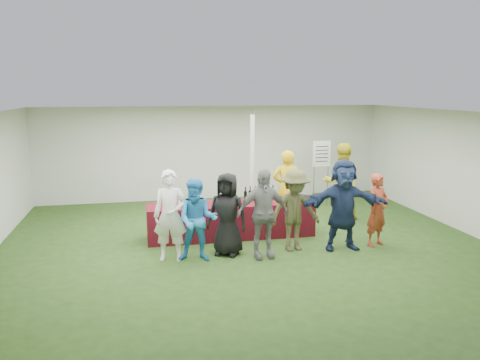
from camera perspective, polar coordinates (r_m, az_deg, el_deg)
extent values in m
plane|color=#284719|center=(10.11, 0.27, -7.24)|extent=(60.00, 60.00, 0.00)
plane|color=white|center=(13.66, -3.28, 3.35)|extent=(10.00, 0.00, 10.00)
plane|color=white|center=(6.04, 8.40, -6.63)|extent=(10.00, 0.00, 10.00)
plane|color=white|center=(11.87, 24.59, 1.20)|extent=(0.00, 8.00, 8.00)
plane|color=white|center=(9.62, 0.29, 8.22)|extent=(10.00, 10.00, 0.00)
cylinder|color=silver|center=(11.04, 1.50, 1.53)|extent=(0.10, 0.10, 2.70)
cube|color=#580D1C|center=(10.21, -1.10, -4.87)|extent=(3.60, 0.80, 0.75)
cylinder|color=black|center=(10.25, 0.67, -2.00)|extent=(0.07, 0.07, 0.22)
cylinder|color=black|center=(10.22, 0.67, -1.18)|extent=(0.03, 0.03, 0.08)
cylinder|color=maroon|center=(10.21, 0.67, -0.89)|extent=(0.03, 0.03, 0.02)
cylinder|color=black|center=(10.32, 1.24, -1.91)|extent=(0.07, 0.07, 0.22)
cylinder|color=black|center=(10.29, 1.24, -1.09)|extent=(0.03, 0.03, 0.08)
cylinder|color=maroon|center=(10.28, 1.24, -0.81)|extent=(0.03, 0.03, 0.02)
cylinder|color=black|center=(10.31, 1.86, -1.93)|extent=(0.07, 0.07, 0.22)
cylinder|color=black|center=(10.28, 1.87, -1.12)|extent=(0.03, 0.03, 0.08)
cylinder|color=maroon|center=(10.26, 1.87, -0.83)|extent=(0.03, 0.03, 0.02)
cylinder|color=black|center=(10.36, 2.45, -1.87)|extent=(0.07, 0.07, 0.22)
cylinder|color=black|center=(10.33, 2.46, -1.05)|extent=(0.03, 0.03, 0.08)
cylinder|color=maroon|center=(10.32, 2.46, -0.77)|extent=(0.03, 0.03, 0.02)
cylinder|color=black|center=(10.37, 3.25, -1.87)|extent=(0.07, 0.07, 0.22)
cylinder|color=black|center=(10.33, 3.26, -1.06)|extent=(0.03, 0.03, 0.08)
cylinder|color=maroon|center=(10.32, 3.26, -0.77)|extent=(0.03, 0.03, 0.02)
cylinder|color=black|center=(10.48, 4.03, -1.74)|extent=(0.07, 0.07, 0.22)
cylinder|color=black|center=(10.45, 4.04, -0.94)|extent=(0.03, 0.03, 0.08)
cylinder|color=maroon|center=(10.44, 4.04, -0.65)|extent=(0.03, 0.03, 0.02)
cylinder|color=silver|center=(9.73, -8.81, -3.50)|extent=(0.06, 0.06, 0.00)
cylinder|color=silver|center=(9.72, -8.82, -3.27)|extent=(0.01, 0.01, 0.07)
cylinder|color=silver|center=(9.70, -8.83, -2.81)|extent=(0.06, 0.06, 0.08)
cylinder|color=silver|center=(9.71, -7.36, -3.49)|extent=(0.06, 0.06, 0.00)
cylinder|color=silver|center=(9.70, -7.37, -3.26)|extent=(0.01, 0.01, 0.07)
cylinder|color=silver|center=(9.68, -7.38, -2.80)|extent=(0.06, 0.06, 0.08)
cylinder|color=#460715|center=(9.69, -7.38, -2.97)|extent=(0.05, 0.05, 0.02)
cylinder|color=silver|center=(9.74, -5.26, -3.40)|extent=(0.06, 0.06, 0.00)
cylinder|color=silver|center=(9.73, -5.26, -3.17)|extent=(0.01, 0.01, 0.07)
cylinder|color=silver|center=(9.71, -5.27, -2.71)|extent=(0.06, 0.06, 0.08)
cylinder|color=#460715|center=(9.72, -5.27, -2.88)|extent=(0.05, 0.05, 0.02)
cylinder|color=silver|center=(9.80, -2.47, -3.28)|extent=(0.06, 0.06, 0.00)
cylinder|color=silver|center=(9.79, -2.47, -3.05)|extent=(0.01, 0.01, 0.07)
cylinder|color=silver|center=(9.77, -2.48, -2.60)|extent=(0.06, 0.06, 0.08)
cylinder|color=#460715|center=(9.77, -2.48, -2.77)|extent=(0.05, 0.05, 0.02)
cylinder|color=silver|center=(10.16, -1.44, -2.19)|extent=(0.07, 0.07, 0.20)
cylinder|color=silver|center=(10.13, -1.44, -1.55)|extent=(0.03, 0.03, 0.03)
cube|color=white|center=(10.53, 6.94, -2.26)|extent=(0.25, 0.18, 0.03)
cylinder|color=slate|center=(10.31, 8.12, -2.15)|extent=(0.25, 0.25, 0.18)
cylinder|color=slate|center=(12.94, 8.98, -0.80)|extent=(0.02, 0.02, 1.10)
cylinder|color=slate|center=(13.08, 10.61, -0.72)|extent=(0.02, 0.02, 1.10)
cube|color=white|center=(12.86, 9.93, 3.17)|extent=(0.50, 0.02, 0.70)
cube|color=black|center=(12.82, 9.98, 4.04)|extent=(0.36, 0.01, 0.02)
cube|color=black|center=(12.83, 9.97, 3.60)|extent=(0.36, 0.01, 0.02)
cube|color=black|center=(12.85, 9.95, 3.16)|extent=(0.36, 0.01, 0.02)
cube|color=black|center=(12.86, 9.94, 2.72)|extent=(0.36, 0.01, 0.02)
cube|color=black|center=(12.87, 9.93, 2.28)|extent=(0.36, 0.01, 0.02)
imported|color=gold|center=(10.89, 5.69, -1.06)|extent=(0.76, 0.61, 1.80)
imported|color=gold|center=(11.68, 12.19, -0.20)|extent=(0.97, 0.78, 1.89)
imported|color=white|center=(8.80, -8.49, -4.32)|extent=(0.70, 0.54, 1.72)
imported|color=#2A8BD3|center=(8.73, -5.22, -4.89)|extent=(0.87, 0.74, 1.57)
imported|color=black|center=(9.02, -1.57, -4.19)|extent=(0.94, 0.83, 1.61)
imported|color=slate|center=(8.85, 2.79, -4.12)|extent=(1.03, 0.49, 1.72)
imported|color=#474828|center=(9.31, 6.67, -3.70)|extent=(1.12, 0.72, 1.63)
imported|color=#182544|center=(9.51, 12.46, -2.96)|extent=(1.74, 0.69, 1.83)
imported|color=#A13821|center=(9.95, 16.42, -3.53)|extent=(0.65, 0.55, 1.50)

